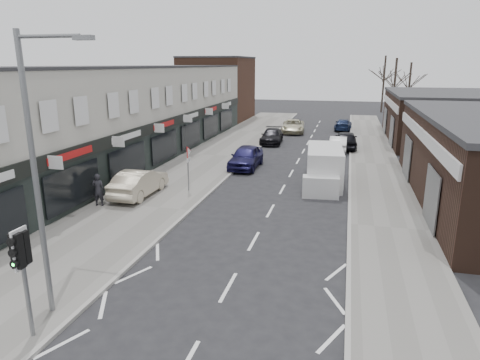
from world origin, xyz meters
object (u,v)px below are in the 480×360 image
Objects in this scene: parked_car_right_a at (338,144)px; parked_car_left_b at (272,136)px; street_lamp at (39,164)px; sedan_on_pavement at (139,182)px; parked_car_right_b at (346,140)px; traffic_light at (22,258)px; pedestrian at (98,190)px; parked_car_left_c at (293,126)px; white_van at (324,168)px; parked_car_right_c at (343,125)px; warning_sign at (188,156)px; parked_car_left_a at (246,157)px.

parked_car_left_b is at bearing -21.01° from parked_car_right_a.
street_lamp is 1.77× the size of sedan_on_pavement.
parked_car_right_a is 1.51m from parked_car_right_b.
traffic_light is 29.57m from parked_car_right_a.
pedestrian reaches higher than parked_car_right_a.
pedestrian is at bearing -108.14° from parked_car_left_c.
traffic_light is 31.11m from parked_car_left_b.
white_van reaches higher than parked_car_right_a.
parked_car_right_c is at bearing -109.85° from sedan_on_pavement.
parked_car_right_b is (6.82, -1.06, 0.12)m from parked_car_left_b.
street_lamp reaches higher than pedestrian.
warning_sign is 0.58× the size of parked_car_right_b.
white_van is 6.54m from parked_car_left_a.
sedan_on_pavement is at bearing -156.89° from white_van.
parked_car_left_a is at bearing 51.55° from parked_car_right_b.
warning_sign is at bearing 93.10° from traffic_light.
parked_car_left_c is at bearing 86.69° from traffic_light.
pedestrian is (-4.23, 9.11, -3.64)m from street_lamp.
parked_car_right_a is at bearing 91.93° from parked_car_right_c.
white_van is at bearing -28.63° from parked_car_left_a.
pedestrian reaches higher than parked_car_left_c.
parked_car_left_b is at bearing 108.19° from white_van.
traffic_light reaches higher than parked_car_left_c.
white_van is at bearing 26.20° from warning_sign.
traffic_light is 38.16m from parked_car_left_c.
pedestrian is 0.37× the size of parked_car_right_b.
warning_sign is 3.13m from sedan_on_pavement.
sedan_on_pavement is at bearing 105.01° from street_lamp.
parked_car_left_a is at bearing 75.19° from parked_car_right_c.
parked_car_left_a is 9.97m from parked_car_right_a.
sedan_on_pavement is 0.89× the size of parked_car_left_c.
warning_sign is at bearing -103.92° from parked_car_left_a.
white_van is 23.63m from parked_car_right_c.
street_lamp is 30.11m from parked_car_left_b.
parked_car_right_c is at bearing -124.37° from pedestrian.
traffic_light reaches higher than white_van.
pedestrian is 33.16m from parked_car_right_c.
parked_car_left_b is (0.08, 10.17, -0.12)m from parked_car_left_a.
parked_car_left_b is at bearing 88.00° from traffic_light.
parked_car_left_b is 7.10m from parked_car_left_c.
pedestrian is at bearing 114.89° from street_lamp.
parked_car_right_a is at bearing 82.33° from white_van.
street_lamp is at bearing 82.02° from parked_car_right_c.
parked_car_right_b is (1.19, 12.29, -0.29)m from white_van.
parked_car_left_a is at bearing 75.61° from warning_sign.
parked_car_left_c is at bearing -61.31° from parked_car_right_a.
sedan_on_pavement reaches higher than parked_car_left_c.
traffic_light is at bearing -98.15° from parked_car_left_c.
parked_car_right_b is (12.25, 19.65, -0.18)m from pedestrian.
white_van is (6.84, 16.48, -3.53)m from street_lamp.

